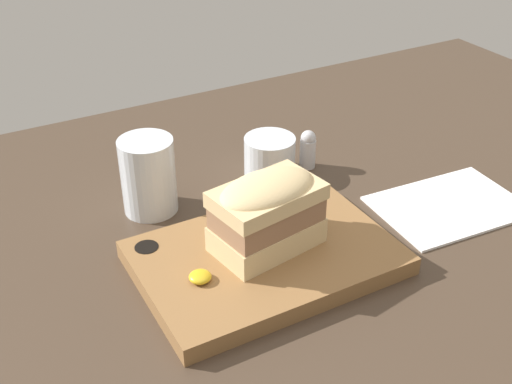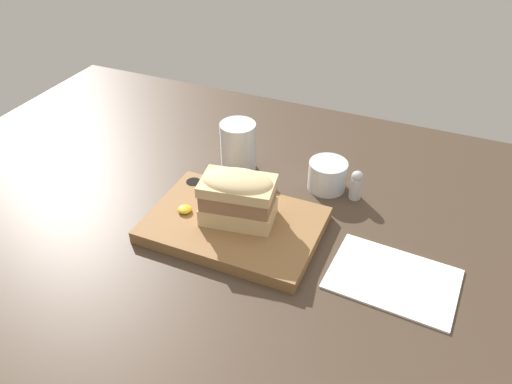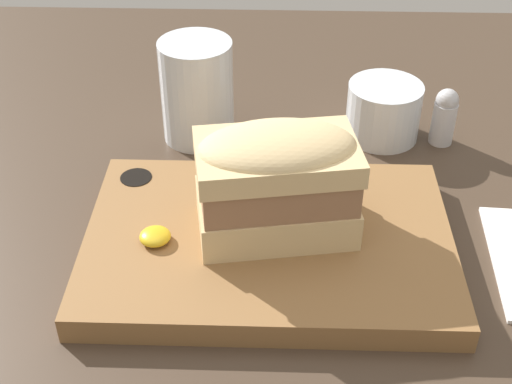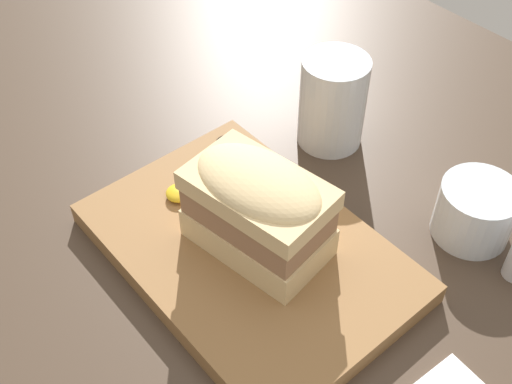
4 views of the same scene
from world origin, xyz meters
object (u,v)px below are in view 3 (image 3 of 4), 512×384
object	(u,v)px
serving_board	(268,243)
salt_shaker	(444,116)
water_glass	(197,97)
sandwich	(277,178)
wine_glass	(383,113)

from	to	relation	value
serving_board	salt_shaker	xyz separation A→B (cm)	(19.12, 19.47, 2.12)
serving_board	water_glass	distance (cm)	21.87
serving_board	sandwich	distance (cm)	6.80
salt_shaker	water_glass	bearing A→B (deg)	178.99
serving_board	wine_glass	xyz separation A→B (cm)	(12.56, 20.62, 1.72)
water_glass	wine_glass	distance (cm)	20.83
sandwich	wine_glass	size ratio (longest dim) A/B	1.80
wine_glass	salt_shaker	world-z (taller)	salt_shaker
sandwich	water_glass	xyz separation A→B (cm)	(-8.86, 19.19, -3.00)
wine_glass	sandwich	bearing A→B (deg)	-120.85
serving_board	sandwich	size ratio (longest dim) A/B	2.21
sandwich	wine_glass	world-z (taller)	sandwich
sandwich	salt_shaker	distance (cm)	26.66
sandwich	salt_shaker	size ratio (longest dim) A/B	2.25
serving_board	water_glass	size ratio (longest dim) A/B	2.87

